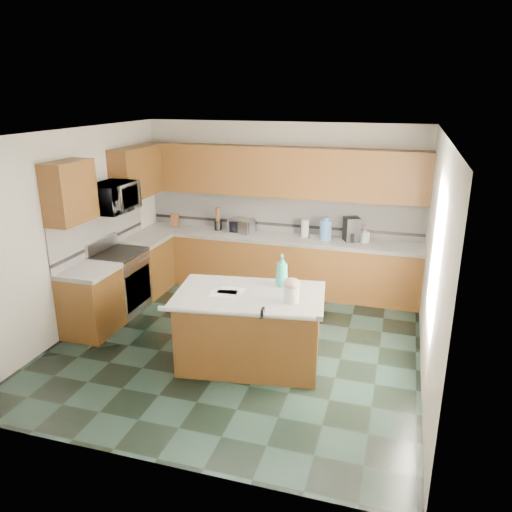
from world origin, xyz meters
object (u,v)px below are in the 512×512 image
(soap_bottle_island, at_px, (282,270))
(toaster_oven, at_px, (241,226))
(island_top, at_px, (250,295))
(knife_block, at_px, (175,220))
(treat_jar, at_px, (291,294))
(island_base, at_px, (250,331))
(coffee_maker, at_px, (352,229))

(soap_bottle_island, distance_m, toaster_oven, 2.45)
(island_top, relative_size, knife_block, 7.31)
(treat_jar, height_order, toaster_oven, toaster_oven)
(island_base, distance_m, treat_jar, 0.79)
(island_base, xyz_separation_m, knife_block, (-2.12, 2.46, 0.61))
(knife_block, xyz_separation_m, toaster_oven, (1.21, 0.00, -0.01))
(island_base, xyz_separation_m, island_top, (0.00, -0.00, 0.46))
(island_top, bearing_deg, knife_block, 122.86)
(island_base, distance_m, island_top, 0.46)
(island_base, relative_size, soap_bottle_island, 4.08)
(soap_bottle_island, bearing_deg, knife_block, 131.23)
(toaster_oven, bearing_deg, soap_bottle_island, -46.22)
(island_base, bearing_deg, soap_bottle_island, 39.58)
(island_top, relative_size, coffee_maker, 4.57)
(toaster_oven, distance_m, coffee_maker, 1.80)
(coffee_maker, bearing_deg, toaster_oven, 156.97)
(treat_jar, relative_size, knife_block, 0.80)
(soap_bottle_island, relative_size, toaster_oven, 1.03)
(island_top, distance_m, coffee_maker, 2.65)
(island_top, relative_size, treat_jar, 9.17)
(island_base, distance_m, knife_block, 3.30)
(coffee_maker, bearing_deg, island_base, -133.56)
(island_top, bearing_deg, toaster_oven, 102.44)
(island_top, xyz_separation_m, treat_jar, (0.52, -0.11, 0.12))
(soap_bottle_island, relative_size, knife_block, 1.69)
(treat_jar, xyz_separation_m, knife_block, (-2.64, 2.56, 0.02))
(toaster_oven, xyz_separation_m, coffee_maker, (1.80, 0.03, 0.08))
(knife_block, bearing_deg, soap_bottle_island, -53.74)
(island_base, distance_m, toaster_oven, 2.69)
(toaster_oven, bearing_deg, treat_jar, -46.74)
(treat_jar, distance_m, toaster_oven, 2.94)
(island_top, relative_size, toaster_oven, 4.46)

